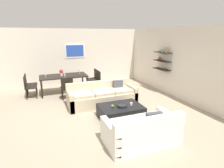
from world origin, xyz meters
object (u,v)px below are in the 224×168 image
(apple_on_coffee_table, at_px, (112,106))
(wine_glass_left_near, at_px, (46,74))
(dining_chair_right_near, at_px, (96,79))
(dining_chair_right_far, at_px, (93,77))
(wine_glass_right_far, at_px, (79,71))
(dining_chair_foot, at_px, (67,87))
(sofa_beige, at_px, (102,96))
(dining_table, at_px, (64,77))
(decorative_bowl, at_px, (122,105))
(loveseat_white, at_px, (142,131))
(dining_chair_left_near, at_px, (28,86))
(coffee_table, at_px, (121,112))
(wine_glass_foot, at_px, (65,75))
(candle_jar, at_px, (131,104))
(centerpiece_vase, at_px, (61,72))
(dining_chair_left_far, at_px, (29,83))

(apple_on_coffee_table, bearing_deg, wine_glass_left_near, 119.00)
(dining_chair_right_near, height_order, dining_chair_right_far, same)
(apple_on_coffee_table, distance_m, wine_glass_right_far, 3.32)
(dining_chair_foot, bearing_deg, sofa_beige, -41.98)
(sofa_beige, bearing_deg, dining_table, 119.91)
(decorative_bowl, bearing_deg, loveseat_white, -94.09)
(dining_chair_left_near, bearing_deg, coffee_table, -47.99)
(dining_chair_right_near, xyz_separation_m, wine_glass_foot, (-1.37, -0.22, 0.36))
(candle_jar, relative_size, wine_glass_left_near, 0.45)
(dining_chair_right_near, height_order, centerpiece_vase, centerpiece_vase)
(sofa_beige, height_order, dining_chair_left_far, dining_chair_left_far)
(apple_on_coffee_table, relative_size, wine_glass_foot, 0.53)
(dining_chair_right_near, relative_size, wine_glass_left_near, 4.89)
(coffee_table, distance_m, dining_chair_right_near, 2.92)
(apple_on_coffee_table, distance_m, centerpiece_vase, 3.33)
(dining_chair_left_near, distance_m, wine_glass_right_far, 2.14)
(dining_chair_left_near, height_order, centerpiece_vase, centerpiece_vase)
(dining_table, bearing_deg, dining_chair_right_far, 9.39)
(dining_chair_foot, xyz_separation_m, dining_chair_left_far, (-1.37, 1.14, 0.00))
(dining_chair_left_near, relative_size, centerpiece_vase, 3.14)
(wine_glass_right_far, bearing_deg, dining_chair_right_far, 8.72)
(dining_chair_left_far, height_order, centerpiece_vase, centerpiece_vase)
(dining_chair_left_near, height_order, dining_chair_right_far, same)
(dining_chair_right_far, height_order, wine_glass_left_near, wine_glass_left_near)
(apple_on_coffee_table, relative_size, dining_chair_right_far, 0.10)
(wine_glass_left_near, bearing_deg, dining_chair_right_far, 9.60)
(loveseat_white, distance_m, dining_table, 4.66)
(dining_table, bearing_deg, dining_chair_foot, -90.00)
(dining_chair_foot, relative_size, dining_chair_left_far, 1.00)
(dining_chair_right_near, xyz_separation_m, wine_glass_left_near, (-2.08, 0.10, 0.37))
(wine_glass_right_far, bearing_deg, wine_glass_foot, -141.18)
(decorative_bowl, bearing_deg, candle_jar, 1.02)
(centerpiece_vase, bearing_deg, dining_table, 24.75)
(decorative_bowl, bearing_deg, dining_chair_right_near, 87.79)
(wine_glass_left_near, height_order, wine_glass_foot, wine_glass_left_near)
(centerpiece_vase, bearing_deg, candle_jar, -62.58)
(dining_chair_left_far, bearing_deg, decorative_bowl, -52.60)
(dining_chair_foot, height_order, wine_glass_left_near, wine_glass_left_near)
(dining_chair_right_far, distance_m, centerpiece_vase, 1.53)
(loveseat_white, xyz_separation_m, dining_chair_left_near, (-2.53, 4.27, 0.21))
(dining_chair_foot, height_order, dining_chair_right_far, same)
(decorative_bowl, height_order, dining_table, dining_table)
(candle_jar, relative_size, dining_table, 0.04)
(apple_on_coffee_table, height_order, dining_chair_left_near, dining_chair_left_near)
(decorative_bowl, distance_m, dining_chair_foot, 2.62)
(loveseat_white, relative_size, wine_glass_left_near, 9.28)
(dining_chair_left_far, height_order, dining_chair_right_near, same)
(dining_chair_left_near, bearing_deg, wine_glass_right_far, 9.60)
(sofa_beige, height_order, dining_chair_right_near, dining_chair_right_near)
(dining_chair_right_far, xyz_separation_m, wine_glass_left_near, (-2.08, -0.35, 0.37))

